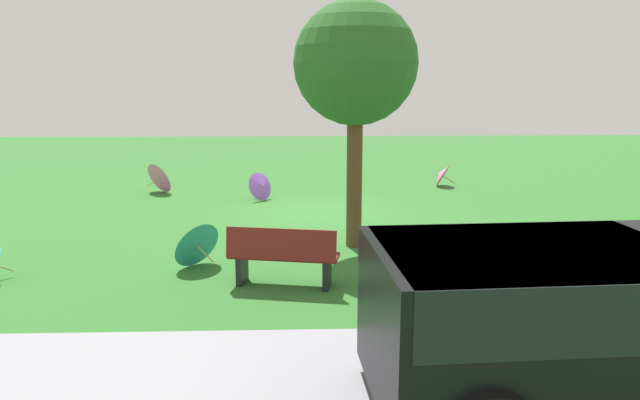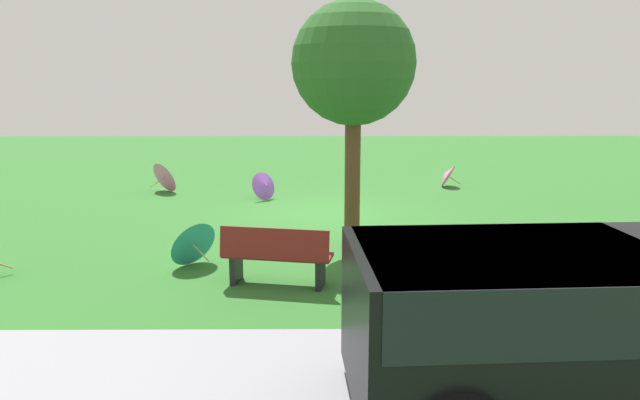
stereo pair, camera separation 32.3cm
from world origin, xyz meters
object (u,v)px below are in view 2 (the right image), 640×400
(shade_tree, at_px, (354,65))
(parasol_purple_1, at_px, (520,230))
(park_bench, at_px, (276,256))
(parasol_pink_0, at_px, (166,176))
(parasol_pink_1, at_px, (446,175))
(van_dark, at_px, (593,316))
(parasol_yellow_0, at_px, (597,238))
(parasol_purple_0, at_px, (265,186))
(parasol_teal_0, at_px, (191,242))

(shade_tree, xyz_separation_m, parasol_purple_1, (-2.77, 0.83, -2.72))
(shade_tree, bearing_deg, park_bench, 60.51)
(parasol_purple_1, relative_size, parasol_pink_0, 1.21)
(parasol_purple_1, relative_size, parasol_pink_1, 1.44)
(van_dark, relative_size, parasol_yellow_0, 5.42)
(shade_tree, bearing_deg, van_dark, 107.76)
(parasol_pink_0, bearing_deg, parasol_purple_1, 139.79)
(van_dark, bearing_deg, parasol_purple_0, -69.42)
(van_dark, distance_m, parasol_pink_1, 11.92)
(parasol_yellow_0, xyz_separation_m, parasol_pink_1, (0.94, -7.22, -0.06))
(parasol_yellow_0, bearing_deg, van_dark, 64.14)
(park_bench, height_order, parasol_teal_0, park_bench)
(van_dark, height_order, parasol_pink_0, van_dark)
(parasol_purple_0, bearing_deg, park_bench, 96.24)
(van_dark, distance_m, parasol_purple_1, 4.87)
(shade_tree, distance_m, parasol_yellow_0, 5.01)
(parasol_teal_0, bearing_deg, parasol_pink_0, -72.98)
(parasol_pink_1, bearing_deg, parasol_purple_1, 87.54)
(parasol_pink_1, bearing_deg, park_bench, 62.94)
(parasol_purple_0, bearing_deg, shade_tree, 114.04)
(park_bench, relative_size, parasol_pink_0, 1.71)
(parasol_teal_0, bearing_deg, parasol_pink_1, -127.71)
(parasol_purple_0, relative_size, parasol_pink_0, 0.80)
(park_bench, distance_m, parasol_pink_1, 9.48)
(shade_tree, height_order, parasol_pink_0, shade_tree)
(park_bench, distance_m, parasol_purple_0, 6.59)
(parasol_purple_1, height_order, parasol_teal_0, parasol_purple_1)
(park_bench, bearing_deg, parasol_yellow_0, -166.96)
(parasol_teal_0, relative_size, parasol_pink_1, 1.11)
(parasol_purple_1, relative_size, parasol_teal_0, 1.30)
(van_dark, xyz_separation_m, parasol_pink_1, (-1.29, -11.83, -0.57))
(van_dark, distance_m, park_bench, 4.56)
(park_bench, distance_m, parasol_pink_0, 8.46)
(van_dark, bearing_deg, parasol_yellow_0, -115.86)
(parasol_purple_0, height_order, parasol_pink_0, parasol_pink_0)
(shade_tree, distance_m, parasol_purple_1, 3.97)
(van_dark, height_order, parasol_purple_1, van_dark)
(parasol_yellow_0, relative_size, parasol_pink_1, 1.06)
(van_dark, xyz_separation_m, parasol_teal_0, (4.46, -4.39, -0.51))
(parasol_teal_0, distance_m, parasol_pink_0, 7.01)
(parasol_purple_1, distance_m, parasol_yellow_0, 1.26)
(parasol_purple_0, distance_m, parasol_pink_1, 5.37)
(shade_tree, height_order, parasol_purple_0, shade_tree)
(parasol_purple_0, height_order, parasol_pink_1, parasol_purple_0)
(van_dark, bearing_deg, parasol_teal_0, -44.51)
(van_dark, bearing_deg, parasol_purple_1, -101.77)
(parasol_purple_0, height_order, parasol_teal_0, parasol_teal_0)
(park_bench, bearing_deg, shade_tree, -119.49)
(park_bench, height_order, parasol_purple_0, park_bench)
(parasol_pink_0, height_order, parasol_pink_1, parasol_pink_0)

